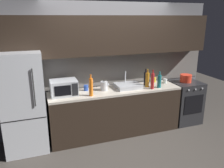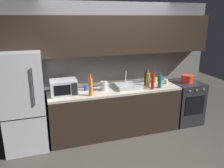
{
  "view_description": "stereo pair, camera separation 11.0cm",
  "coord_description": "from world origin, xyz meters",
  "px_view_note": "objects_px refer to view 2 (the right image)",
  "views": [
    {
      "loc": [
        -1.43,
        -2.93,
        2.23
      ],
      "look_at": [
        -0.07,
        0.9,
        1.02
      ],
      "focal_mm": 36.43,
      "sensor_mm": 36.0,
      "label": 1
    },
    {
      "loc": [
        -1.33,
        -2.97,
        2.23
      ],
      "look_at": [
        -0.07,
        0.9,
        1.02
      ],
      "focal_mm": 36.43,
      "sensor_mm": 36.0,
      "label": 2
    }
  ],
  "objects_px": {
    "kettle": "(104,86)",
    "wine_bottle_dark": "(146,79)",
    "wine_bottle_red": "(153,81)",
    "mug_blue": "(86,88)",
    "microwave": "(64,87)",
    "cooking_pot": "(187,79)",
    "refrigerator": "(24,102)",
    "wine_bottle_orange": "(91,87)",
    "mug_yellow": "(155,80)",
    "mug_clear": "(166,81)",
    "wine_bottle_amber": "(148,80)",
    "wine_bottle_teal": "(160,81)",
    "oven_range": "(186,102)"
  },
  "relations": [
    {
      "from": "kettle",
      "to": "wine_bottle_dark",
      "type": "distance_m",
      "value": 0.88
    },
    {
      "from": "wine_bottle_red",
      "to": "mug_blue",
      "type": "relative_size",
      "value": 3.64
    },
    {
      "from": "microwave",
      "to": "cooking_pot",
      "type": "height_order",
      "value": "microwave"
    },
    {
      "from": "refrigerator",
      "to": "wine_bottle_orange",
      "type": "relative_size",
      "value": 4.47
    },
    {
      "from": "kettle",
      "to": "mug_yellow",
      "type": "height_order",
      "value": "kettle"
    },
    {
      "from": "kettle",
      "to": "wine_bottle_orange",
      "type": "xyz_separation_m",
      "value": [
        -0.31,
        -0.22,
        0.08
      ]
    },
    {
      "from": "refrigerator",
      "to": "mug_blue",
      "type": "xyz_separation_m",
      "value": [
        1.1,
        0.14,
        0.1
      ]
    },
    {
      "from": "microwave",
      "to": "mug_clear",
      "type": "relative_size",
      "value": 5.21
    },
    {
      "from": "wine_bottle_amber",
      "to": "wine_bottle_dark",
      "type": "bearing_deg",
      "value": 79.6
    },
    {
      "from": "wine_bottle_teal",
      "to": "cooking_pot",
      "type": "bearing_deg",
      "value": 11.88
    },
    {
      "from": "wine_bottle_dark",
      "to": "mug_clear",
      "type": "xyz_separation_m",
      "value": [
        0.46,
        -0.0,
        -0.09
      ]
    },
    {
      "from": "microwave",
      "to": "wine_bottle_dark",
      "type": "bearing_deg",
      "value": 1.95
    },
    {
      "from": "cooking_pot",
      "to": "wine_bottle_teal",
      "type": "bearing_deg",
      "value": -168.12
    },
    {
      "from": "kettle",
      "to": "wine_bottle_amber",
      "type": "distance_m",
      "value": 0.87
    },
    {
      "from": "refrigerator",
      "to": "mug_blue",
      "type": "bearing_deg",
      "value": 7.21
    },
    {
      "from": "oven_range",
      "to": "wine_bottle_red",
      "type": "relative_size",
      "value": 2.42
    },
    {
      "from": "refrigerator",
      "to": "oven_range",
      "type": "bearing_deg",
      "value": -0.02
    },
    {
      "from": "refrigerator",
      "to": "wine_bottle_dark",
      "type": "bearing_deg",
      "value": 1.83
    },
    {
      "from": "oven_range",
      "to": "wine_bottle_dark",
      "type": "bearing_deg",
      "value": 175.41
    },
    {
      "from": "refrigerator",
      "to": "kettle",
      "type": "xyz_separation_m",
      "value": [
        1.43,
        0.04,
        0.13
      ]
    },
    {
      "from": "kettle",
      "to": "cooking_pot",
      "type": "bearing_deg",
      "value": -1.27
    },
    {
      "from": "oven_range",
      "to": "mug_blue",
      "type": "bearing_deg",
      "value": 176.24
    },
    {
      "from": "refrigerator",
      "to": "microwave",
      "type": "bearing_deg",
      "value": 1.55
    },
    {
      "from": "wine_bottle_teal",
      "to": "cooking_pot",
      "type": "xyz_separation_m",
      "value": [
        0.73,
        0.15,
        -0.05
      ]
    },
    {
      "from": "refrigerator",
      "to": "wine_bottle_red",
      "type": "xyz_separation_m",
      "value": [
        2.32,
        -0.19,
        0.2
      ]
    },
    {
      "from": "mug_yellow",
      "to": "wine_bottle_red",
      "type": "bearing_deg",
      "value": -123.89
    },
    {
      "from": "oven_range",
      "to": "wine_bottle_teal",
      "type": "xyz_separation_m",
      "value": [
        -0.75,
        -0.15,
        0.58
      ]
    },
    {
      "from": "wine_bottle_orange",
      "to": "wine_bottle_red",
      "type": "height_order",
      "value": "wine_bottle_orange"
    },
    {
      "from": "refrigerator",
      "to": "wine_bottle_amber",
      "type": "distance_m",
      "value": 2.29
    },
    {
      "from": "wine_bottle_teal",
      "to": "wine_bottle_dark",
      "type": "height_order",
      "value": "wine_bottle_dark"
    },
    {
      "from": "wine_bottle_orange",
      "to": "cooking_pot",
      "type": "bearing_deg",
      "value": 4.92
    },
    {
      "from": "oven_range",
      "to": "cooking_pot",
      "type": "xyz_separation_m",
      "value": [
        -0.02,
        0.0,
        0.53
      ]
    },
    {
      "from": "wine_bottle_orange",
      "to": "mug_clear",
      "type": "bearing_deg",
      "value": 8.71
    },
    {
      "from": "wine_bottle_orange",
      "to": "mug_blue",
      "type": "relative_size",
      "value": 3.74
    },
    {
      "from": "kettle",
      "to": "mug_clear",
      "type": "height_order",
      "value": "kettle"
    },
    {
      "from": "microwave",
      "to": "cooking_pot",
      "type": "relative_size",
      "value": 1.91
    },
    {
      "from": "oven_range",
      "to": "wine_bottle_red",
      "type": "xyz_separation_m",
      "value": [
        -0.92,
        -0.19,
        0.61
      ]
    },
    {
      "from": "mug_yellow",
      "to": "microwave",
      "type": "bearing_deg",
      "value": -174.17
    },
    {
      "from": "wine_bottle_dark",
      "to": "mug_yellow",
      "type": "xyz_separation_m",
      "value": [
        0.28,
        0.14,
        -0.09
      ]
    },
    {
      "from": "microwave",
      "to": "oven_range",
      "type": "bearing_deg",
      "value": -0.44
    },
    {
      "from": "microwave",
      "to": "kettle",
      "type": "bearing_deg",
      "value": 1.66
    },
    {
      "from": "wine_bottle_dark",
      "to": "mug_blue",
      "type": "xyz_separation_m",
      "value": [
        -1.2,
        0.07,
        -0.09
      ]
    },
    {
      "from": "oven_range",
      "to": "wine_bottle_amber",
      "type": "xyz_separation_m",
      "value": [
        -0.95,
        -0.04,
        0.6
      ]
    },
    {
      "from": "microwave",
      "to": "wine_bottle_orange",
      "type": "bearing_deg",
      "value": -24.51
    },
    {
      "from": "wine_bottle_dark",
      "to": "mug_blue",
      "type": "height_order",
      "value": "wine_bottle_dark"
    },
    {
      "from": "mug_blue",
      "to": "refrigerator",
      "type": "bearing_deg",
      "value": -172.79
    },
    {
      "from": "wine_bottle_amber",
      "to": "cooking_pot",
      "type": "xyz_separation_m",
      "value": [
        0.94,
        0.04,
        -0.07
      ]
    },
    {
      "from": "wine_bottle_orange",
      "to": "wine_bottle_amber",
      "type": "distance_m",
      "value": 1.18
    },
    {
      "from": "kettle",
      "to": "cooking_pot",
      "type": "distance_m",
      "value": 1.8
    },
    {
      "from": "wine_bottle_dark",
      "to": "cooking_pot",
      "type": "height_order",
      "value": "wine_bottle_dark"
    }
  ]
}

